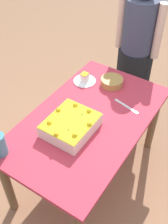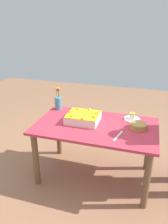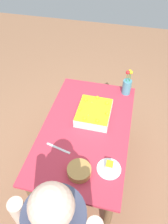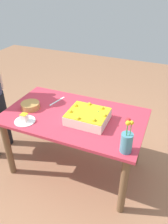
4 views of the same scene
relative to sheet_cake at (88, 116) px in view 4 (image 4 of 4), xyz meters
The scene contains 7 objects.
ground_plane 0.79m from the sheet_cake, 165.64° to the left, with size 8.00×8.00×0.00m, color #99694B.
dining_table 0.24m from the sheet_cake, 165.64° to the left, with size 1.40×0.83×0.72m.
sheet_cake is the anchor object (origin of this frame).
serving_plate_with_slice 0.60m from the sheet_cake, 156.57° to the right, with size 0.20×0.20×0.08m.
cake_knife 0.51m from the sheet_cake, 153.72° to the left, with size 0.23×0.02×0.00m, color silver.
flower_vase 0.51m from the sheet_cake, 32.36° to the right, with size 0.09×0.09×0.30m.
fruit_bowl 0.64m from the sheet_cake, behind, with size 0.19×0.19×0.06m, color #AD7F40.
Camera 4 is at (0.80, -1.64, 1.91)m, focal length 35.00 mm.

